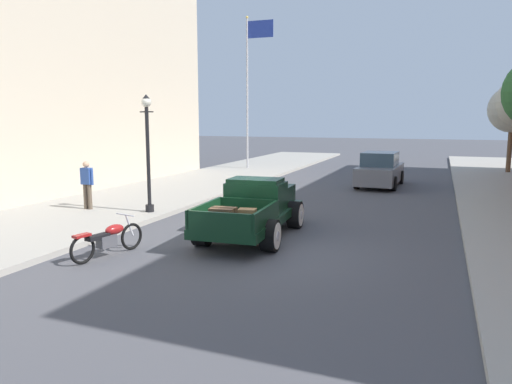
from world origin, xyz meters
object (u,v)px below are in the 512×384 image
object	(u,v)px
hotrod_truck_dark_green	(255,208)
street_lamp_near	(148,145)
car_background_grey	(380,170)
motorcycle_parked	(108,238)
flagpole	(251,76)
pedestrian_sidewalk_left	(87,182)

from	to	relation	value
hotrod_truck_dark_green	street_lamp_near	size ratio (longest dim) A/B	1.30
hotrod_truck_dark_green	car_background_grey	distance (m)	11.38
motorcycle_parked	car_background_grey	bearing A→B (deg)	72.56
hotrod_truck_dark_green	flagpole	world-z (taller)	flagpole
pedestrian_sidewalk_left	car_background_grey	bearing A→B (deg)	50.48
car_background_grey	pedestrian_sidewalk_left	world-z (taller)	pedestrian_sidewalk_left
hotrod_truck_dark_green	street_lamp_near	bearing A→B (deg)	164.88
street_lamp_near	car_background_grey	bearing A→B (deg)	57.88
street_lamp_near	flagpole	distance (m)	15.09
pedestrian_sidewalk_left	flagpole	bearing A→B (deg)	89.37
hotrod_truck_dark_green	motorcycle_parked	size ratio (longest dim) A/B	2.40
hotrod_truck_dark_green	car_background_grey	xyz separation A→B (m)	(2.12, 11.19, 0.01)
pedestrian_sidewalk_left	flagpole	world-z (taller)	flagpole
hotrod_truck_dark_green	motorcycle_parked	bearing A→B (deg)	-126.31
flagpole	pedestrian_sidewalk_left	bearing A→B (deg)	-90.63
car_background_grey	pedestrian_sidewalk_left	xyz separation A→B (m)	(-8.56, -10.38, 0.32)
motorcycle_parked	car_background_grey	distance (m)	15.20
car_background_grey	street_lamp_near	world-z (taller)	street_lamp_near
hotrod_truck_dark_green	street_lamp_near	distance (m)	4.64
motorcycle_parked	pedestrian_sidewalk_left	xyz separation A→B (m)	(-4.01, 4.12, 0.64)
pedestrian_sidewalk_left	street_lamp_near	size ratio (longest dim) A/B	0.43
motorcycle_parked	hotrod_truck_dark_green	bearing A→B (deg)	53.69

